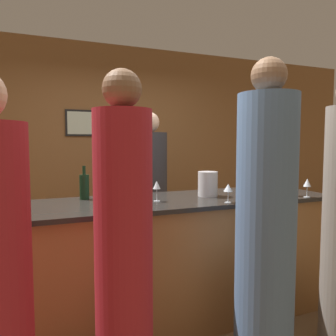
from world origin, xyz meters
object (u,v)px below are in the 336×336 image
bartender (150,202)px  guest_2 (265,227)px  ice_bucket (208,184)px  guest_0 (124,259)px  wine_bottle_0 (84,186)px

bartender → guest_2: guest_2 is taller
bartender → guest_2: bearing=98.1°
bartender → ice_bucket: (0.24, -0.88, 0.30)m
guest_0 → guest_2: size_ratio=0.92×
guest_0 → bartender: bearing=67.1°
wine_bottle_0 → ice_bucket: size_ratio=1.29×
guest_0 → guest_2: guest_2 is taller
guest_2 → ice_bucket: 0.80m
bartender → ice_bucket: bearing=104.9°
guest_2 → guest_0: bearing=-176.6°
bartender → wine_bottle_0: bartender is taller
wine_bottle_0 → ice_bucket: 1.05m
guest_2 → wine_bottle_0: guest_2 is taller
bartender → guest_0: size_ratio=0.98×
ice_bucket → wine_bottle_0: bearing=166.8°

